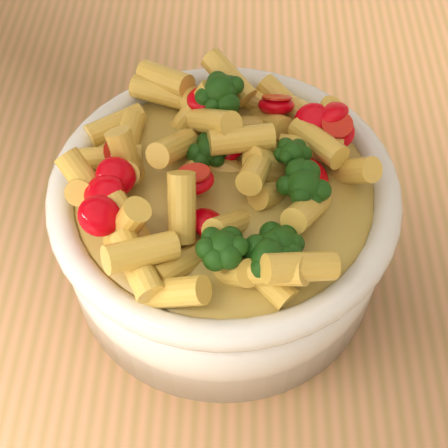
{
  "coord_description": "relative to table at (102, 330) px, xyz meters",
  "views": [
    {
      "loc": [
        0.12,
        -0.27,
        1.34
      ],
      "look_at": [
        0.12,
        0.01,
        0.95
      ],
      "focal_mm": 50.0,
      "sensor_mm": 36.0,
      "label": 1
    }
  ],
  "objects": [
    {
      "name": "serving_bowl",
      "position": [
        0.12,
        0.01,
        0.16
      ],
      "size": [
        0.25,
        0.25,
        0.11
      ],
      "color": "white",
      "rests_on": "table"
    },
    {
      "name": "table",
      "position": [
        0.0,
        0.0,
        0.0
      ],
      "size": [
        1.2,
        0.8,
        0.9
      ],
      "color": "#AD734A",
      "rests_on": "ground"
    },
    {
      "name": "pasta_salad",
      "position": [
        0.12,
        0.01,
        0.22
      ],
      "size": [
        0.2,
        0.2,
        0.04
      ],
      "color": "#FFCD50",
      "rests_on": "serving_bowl"
    }
  ]
}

